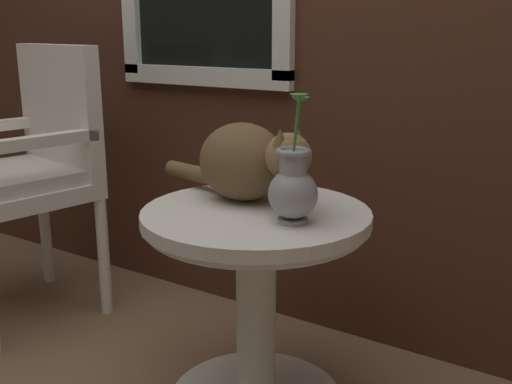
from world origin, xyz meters
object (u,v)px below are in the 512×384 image
Objects in this scene: wicker_side_table at (256,277)px; pewter_vase_with_ivy at (293,186)px; wicker_chair at (29,164)px; cat at (246,161)px.

pewter_vase_with_ivy is (0.14, -0.04, 0.29)m from wicker_side_table.
wicker_chair is (-1.06, 0.08, 0.18)m from wicker_side_table.
pewter_vase_with_ivy is at bearing -26.65° from cat.
wicker_chair reaches higher than wicker_side_table.
wicker_side_table is 0.61× the size of wicker_chair.
pewter_vase_with_ivy reaches higher than wicker_side_table.
wicker_side_table is at bearing -4.22° from wicker_chair.
wicker_side_table is at bearing -41.31° from cat.
pewter_vase_with_ivy is (1.20, -0.12, 0.11)m from wicker_chair.
wicker_side_table is 1.08m from wicker_chair.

